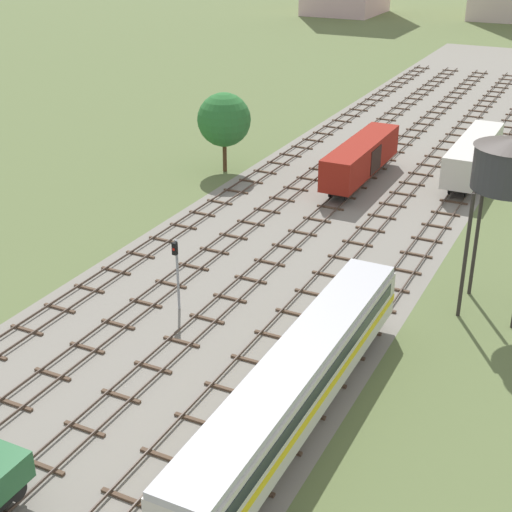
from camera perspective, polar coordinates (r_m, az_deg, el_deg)
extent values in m
plane|color=#5B6B3D|center=(64.10, 5.85, 3.77)|extent=(480.00, 480.00, 0.00)
cube|color=gray|center=(64.10, 5.86, 3.77)|extent=(22.09, 176.00, 0.01)
cube|color=#47382D|center=(68.62, -1.49, 5.55)|extent=(0.07, 126.00, 0.15)
cube|color=#47382D|center=(68.00, -0.41, 5.37)|extent=(0.07, 126.00, 0.15)
cube|color=brown|center=(47.22, -17.08, -5.42)|extent=(2.40, 0.22, 0.14)
cube|color=brown|center=(49.10, -14.75, -3.88)|extent=(2.40, 0.22, 0.14)
cube|color=brown|center=(51.08, -12.61, -2.45)|extent=(2.40, 0.22, 0.14)
cube|color=brown|center=(53.16, -10.63, -1.12)|extent=(2.40, 0.22, 0.14)
cube|color=brown|center=(55.32, -8.81, 0.10)|extent=(2.40, 0.22, 0.14)
cube|color=brown|center=(57.56, -7.12, 1.23)|extent=(2.40, 0.22, 0.14)
cube|color=brown|center=(59.87, -5.57, 2.28)|extent=(2.40, 0.22, 0.14)
cube|color=brown|center=(62.23, -4.12, 3.24)|extent=(2.40, 0.22, 0.14)
cube|color=brown|center=(64.65, -2.79, 4.13)|extent=(2.40, 0.22, 0.14)
cube|color=brown|center=(67.11, -1.54, 4.96)|extent=(2.40, 0.22, 0.14)
cube|color=brown|center=(69.62, -0.38, 5.72)|extent=(2.40, 0.22, 0.14)
cube|color=brown|center=(72.16, 0.69, 6.43)|extent=(2.40, 0.22, 0.14)
cube|color=brown|center=(74.74, 1.70, 7.08)|extent=(2.40, 0.22, 0.14)
cube|color=brown|center=(77.35, 2.65, 7.70)|extent=(2.40, 0.22, 0.14)
cube|color=brown|center=(79.98, 3.53, 8.27)|extent=(2.40, 0.22, 0.14)
cube|color=brown|center=(82.64, 4.36, 8.80)|extent=(2.40, 0.22, 0.14)
cube|color=brown|center=(85.33, 5.14, 9.29)|extent=(2.40, 0.22, 0.14)
cube|color=brown|center=(88.03, 5.87, 9.76)|extent=(2.40, 0.22, 0.14)
cube|color=brown|center=(90.75, 6.56, 10.19)|extent=(2.40, 0.22, 0.14)
cube|color=brown|center=(93.49, 7.22, 10.60)|extent=(2.40, 0.22, 0.14)
cube|color=brown|center=(96.24, 7.83, 10.98)|extent=(2.40, 0.22, 0.14)
cube|color=brown|center=(99.01, 8.42, 11.35)|extent=(2.40, 0.22, 0.14)
cube|color=brown|center=(101.80, 8.97, 11.69)|extent=(2.40, 0.22, 0.14)
cube|color=brown|center=(104.59, 9.50, 12.01)|extent=(2.40, 0.22, 0.14)
cube|color=brown|center=(107.39, 10.00, 12.31)|extent=(2.40, 0.22, 0.14)
cube|color=brown|center=(110.21, 10.47, 12.60)|extent=(2.40, 0.22, 0.14)
cube|color=brown|center=(113.03, 10.92, 12.87)|extent=(2.40, 0.22, 0.14)
cube|color=brown|center=(115.87, 11.36, 13.13)|extent=(2.40, 0.22, 0.14)
cube|color=brown|center=(118.71, 11.77, 13.38)|extent=(2.40, 0.22, 0.14)
cube|color=brown|center=(121.56, 12.16, 13.61)|extent=(2.40, 0.22, 0.14)
cube|color=brown|center=(124.42, 12.54, 13.83)|extent=(2.40, 0.22, 0.14)
cube|color=#47382D|center=(66.75, 1.96, 4.97)|extent=(0.07, 126.00, 0.15)
cube|color=#47382D|center=(66.21, 3.09, 4.77)|extent=(0.07, 126.00, 0.15)
cube|color=brown|center=(40.93, -18.00, -10.70)|extent=(2.40, 0.22, 0.14)
cube|color=brown|center=(42.66, -15.25, -8.71)|extent=(2.40, 0.22, 0.14)
cube|color=brown|center=(44.53, -12.75, -6.86)|extent=(2.40, 0.22, 0.14)
cube|color=brown|center=(46.51, -10.48, -5.15)|extent=(2.40, 0.22, 0.14)
cube|color=brown|center=(48.60, -8.40, -3.58)|extent=(2.40, 0.22, 0.14)
cube|color=brown|center=(50.78, -6.51, -2.14)|extent=(2.40, 0.22, 0.14)
cube|color=brown|center=(53.04, -4.78, -0.82)|extent=(2.40, 0.22, 0.14)
cube|color=brown|center=(55.37, -3.20, 0.40)|extent=(2.40, 0.22, 0.14)
cube|color=brown|center=(57.76, -1.74, 1.51)|extent=(2.40, 0.22, 0.14)
cube|color=brown|center=(60.21, -0.40, 2.54)|extent=(2.40, 0.22, 0.14)
cube|color=brown|center=(62.70, 0.84, 3.48)|extent=(2.40, 0.22, 0.14)
cube|color=brown|center=(65.24, 1.98, 4.35)|extent=(2.40, 0.22, 0.14)
cube|color=brown|center=(67.82, 3.04, 5.15)|extent=(2.40, 0.22, 0.14)
cube|color=brown|center=(70.42, 4.03, 5.89)|extent=(2.40, 0.22, 0.14)
cube|color=brown|center=(73.06, 4.94, 6.57)|extent=(2.40, 0.22, 0.14)
cube|color=brown|center=(75.73, 5.80, 7.21)|extent=(2.40, 0.22, 0.14)
cube|color=brown|center=(78.42, 6.59, 7.80)|extent=(2.40, 0.22, 0.14)
cube|color=brown|center=(81.13, 7.34, 8.35)|extent=(2.40, 0.22, 0.14)
cube|color=brown|center=(83.86, 8.04, 8.87)|extent=(2.40, 0.22, 0.14)
cube|color=brown|center=(86.61, 8.70, 9.35)|extent=(2.40, 0.22, 0.14)
cube|color=brown|center=(89.38, 9.32, 9.80)|extent=(2.40, 0.22, 0.14)
cube|color=brown|center=(92.16, 9.90, 10.22)|extent=(2.40, 0.22, 0.14)
cube|color=brown|center=(94.95, 10.45, 10.61)|extent=(2.40, 0.22, 0.14)
cube|color=brown|center=(97.76, 10.97, 10.98)|extent=(2.40, 0.22, 0.14)
cube|color=brown|center=(100.57, 11.46, 11.33)|extent=(2.40, 0.22, 0.14)
cube|color=brown|center=(103.40, 11.93, 11.67)|extent=(2.40, 0.22, 0.14)
cube|color=brown|center=(106.24, 12.37, 11.98)|extent=(2.40, 0.22, 0.14)
cube|color=brown|center=(109.08, 12.79, 12.27)|extent=(2.40, 0.22, 0.14)
cube|color=brown|center=(111.93, 13.19, 12.55)|extent=(2.40, 0.22, 0.14)
cube|color=brown|center=(114.80, 13.57, 12.82)|extent=(2.40, 0.22, 0.14)
cube|color=brown|center=(117.66, 13.94, 13.07)|extent=(2.40, 0.22, 0.14)
cube|color=brown|center=(120.54, 14.28, 13.31)|extent=(2.40, 0.22, 0.14)
cube|color=brown|center=(123.42, 14.61, 13.54)|extent=(2.40, 0.22, 0.14)
cube|color=#47382D|center=(65.13, 5.59, 4.34)|extent=(0.07, 126.00, 0.15)
cube|color=#47382D|center=(64.68, 6.78, 4.13)|extent=(0.07, 126.00, 0.15)
cube|color=brown|center=(36.63, -15.94, -15.18)|extent=(2.40, 0.22, 0.14)
cube|color=brown|center=(38.32, -12.95, -12.74)|extent=(2.40, 0.22, 0.14)
cube|color=brown|center=(40.17, -10.27, -10.49)|extent=(2.40, 0.22, 0.14)
cube|color=brown|center=(42.14, -7.87, -8.42)|extent=(2.40, 0.22, 0.14)
cube|color=brown|center=(44.23, -5.71, -6.53)|extent=(2.40, 0.22, 0.14)
cube|color=brown|center=(46.42, -3.77, -4.81)|extent=(2.40, 0.22, 0.14)
cube|color=brown|center=(48.70, -2.01, -3.24)|extent=(2.40, 0.22, 0.14)
cube|color=brown|center=(51.05, -0.41, -1.81)|extent=(2.40, 0.22, 0.14)
cube|color=brown|center=(53.47, 1.03, -0.50)|extent=(2.40, 0.22, 0.14)
cube|color=brown|center=(55.94, 2.36, 0.69)|extent=(2.40, 0.22, 0.14)
cube|color=brown|center=(58.47, 3.56, 1.77)|extent=(2.40, 0.22, 0.14)
cube|color=brown|center=(61.03, 4.67, 2.77)|extent=(2.40, 0.22, 0.14)
cube|color=brown|center=(63.64, 5.70, 3.69)|extent=(2.40, 0.22, 0.14)
cube|color=brown|center=(66.28, 6.64, 4.53)|extent=(2.40, 0.22, 0.14)
cube|color=brown|center=(68.94, 7.51, 5.30)|extent=(2.40, 0.22, 0.14)
cube|color=brown|center=(71.64, 8.32, 6.02)|extent=(2.40, 0.22, 0.14)
cube|color=brown|center=(74.35, 9.07, 6.68)|extent=(2.40, 0.22, 0.14)
cube|color=brown|center=(77.09, 9.77, 7.30)|extent=(2.40, 0.22, 0.14)
cube|color=brown|center=(79.85, 10.42, 7.87)|extent=(2.40, 0.22, 0.14)
cube|color=brown|center=(82.62, 11.03, 8.40)|extent=(2.40, 0.22, 0.14)
cube|color=brown|center=(85.41, 11.61, 8.90)|extent=(2.40, 0.22, 0.14)
cube|color=brown|center=(88.21, 12.14, 9.36)|extent=(2.40, 0.22, 0.14)
cube|color=brown|center=(91.03, 12.65, 9.80)|extent=(2.40, 0.22, 0.14)
cube|color=brown|center=(93.86, 13.13, 10.21)|extent=(2.40, 0.22, 0.14)
cube|color=brown|center=(96.69, 13.58, 10.59)|extent=(2.40, 0.22, 0.14)
cube|color=brown|center=(99.54, 14.00, 10.95)|extent=(2.40, 0.22, 0.14)
cube|color=brown|center=(102.40, 14.41, 11.29)|extent=(2.40, 0.22, 0.14)
cube|color=brown|center=(105.26, 14.79, 11.62)|extent=(2.40, 0.22, 0.14)
cube|color=brown|center=(108.13, 15.15, 11.92)|extent=(2.40, 0.22, 0.14)
cube|color=brown|center=(111.01, 15.50, 12.21)|extent=(2.40, 0.22, 0.14)
cube|color=brown|center=(113.89, 15.82, 12.48)|extent=(2.40, 0.22, 0.14)
cube|color=brown|center=(116.78, 16.13, 12.74)|extent=(2.40, 0.22, 0.14)
cube|color=brown|center=(119.68, 16.43, 12.99)|extent=(2.40, 0.22, 0.14)
cube|color=brown|center=(122.58, 16.72, 13.22)|extent=(2.40, 0.22, 0.14)
cube|color=#47382D|center=(63.80, 9.38, 3.66)|extent=(0.07, 126.00, 0.15)
cube|color=#47382D|center=(63.43, 10.61, 3.44)|extent=(0.07, 126.00, 0.15)
cube|color=brown|center=(34.30, -9.97, -17.73)|extent=(2.40, 0.22, 0.14)
cube|color=brown|center=(36.10, -7.12, -14.94)|extent=(2.40, 0.22, 0.14)
cube|color=brown|center=(38.05, -4.62, -12.39)|extent=(2.40, 0.22, 0.14)
cube|color=brown|center=(40.13, -2.40, -10.08)|extent=(2.40, 0.22, 0.14)
cube|color=brown|center=(42.32, -0.44, -7.99)|extent=(2.40, 0.22, 0.14)
cube|color=brown|center=(44.60, 1.31, -6.11)|extent=(2.40, 0.22, 0.14)
cube|color=brown|center=(46.97, 2.87, -4.40)|extent=(2.40, 0.22, 0.14)
cube|color=brown|center=(49.41, 4.28, -2.86)|extent=(2.40, 0.22, 0.14)
cube|color=brown|center=(51.90, 5.55, -1.46)|extent=(2.40, 0.22, 0.14)
cube|color=brown|center=(54.44, 6.70, -0.19)|extent=(2.40, 0.22, 0.14)
cube|color=brown|center=(57.03, 7.74, 0.96)|extent=(2.40, 0.22, 0.14)
cube|color=brown|center=(59.66, 8.70, 2.01)|extent=(2.40, 0.22, 0.14)
cube|color=brown|center=(62.32, 9.58, 2.98)|extent=(2.40, 0.22, 0.14)
cube|color=brown|center=(65.01, 10.38, 3.86)|extent=(2.40, 0.22, 0.14)
cube|color=brown|center=(67.73, 11.12, 4.67)|extent=(2.40, 0.22, 0.14)
cube|color=brown|center=(70.47, 11.81, 5.42)|extent=(2.40, 0.22, 0.14)
cube|color=brown|center=(73.23, 12.44, 6.11)|extent=(2.40, 0.22, 0.14)
cube|color=brown|center=(76.01, 13.04, 6.75)|extent=(2.40, 0.22, 0.14)
cube|color=brown|center=(78.80, 13.59, 7.35)|extent=(2.40, 0.22, 0.14)
cube|color=brown|center=(81.61, 14.10, 7.90)|extent=(2.40, 0.22, 0.14)
cube|color=brown|center=(84.43, 14.58, 8.42)|extent=(2.40, 0.22, 0.14)
cube|color=brown|center=(87.27, 15.03, 8.90)|extent=(2.40, 0.22, 0.14)
cube|color=brown|center=(90.11, 15.46, 9.35)|extent=(2.40, 0.22, 0.14)
cube|color=brown|center=(92.97, 15.85, 9.77)|extent=(2.40, 0.22, 0.14)
cube|color=brown|center=(95.83, 16.23, 10.17)|extent=(2.40, 0.22, 0.14)
cube|color=brown|center=(98.70, 16.59, 10.54)|extent=(2.40, 0.22, 0.14)
cube|color=brown|center=(101.58, 16.92, 10.89)|extent=(2.40, 0.22, 0.14)
cube|color=brown|center=(104.47, 17.24, 11.23)|extent=(2.40, 0.22, 0.14)
cube|color=brown|center=(107.36, 17.54, 11.54)|extent=(2.40, 0.22, 0.14)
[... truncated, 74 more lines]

